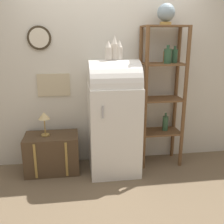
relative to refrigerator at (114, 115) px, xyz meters
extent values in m
plane|color=#7A664C|center=(0.00, -0.22, -0.78)|extent=(12.00, 12.00, 0.00)
cube|color=silver|center=(0.00, 0.35, 0.57)|extent=(7.00, 0.05, 2.70)
cylinder|color=#382D1E|center=(-0.91, 0.31, 0.97)|extent=(0.30, 0.03, 0.30)
cylinder|color=beige|center=(-0.91, 0.29, 0.97)|extent=(0.24, 0.01, 0.24)
cube|color=#C6B793|center=(-0.76, 0.31, 0.36)|extent=(0.43, 0.02, 0.30)
cube|color=white|center=(0.00, 0.00, -0.19)|extent=(0.64, 0.65, 1.17)
cylinder|color=white|center=(0.00, 0.00, 0.41)|extent=(0.63, 0.61, 0.61)
cylinder|color=#B7B7BC|center=(-0.18, -0.35, 0.14)|extent=(0.02, 0.02, 0.15)
cube|color=brown|center=(-0.82, 0.07, -0.52)|extent=(0.70, 0.43, 0.51)
cube|color=#AD8942|center=(-1.01, -0.15, -0.52)|extent=(0.03, 0.01, 0.46)
cube|color=#AD8942|center=(-0.63, -0.15, -0.52)|extent=(0.03, 0.01, 0.46)
cylinder|color=brown|center=(0.41, -0.03, 0.17)|extent=(0.05, 0.05, 1.90)
cylinder|color=brown|center=(0.94, -0.03, 0.17)|extent=(0.05, 0.05, 1.90)
cylinder|color=brown|center=(0.41, 0.28, 0.17)|extent=(0.05, 0.05, 1.90)
cylinder|color=brown|center=(0.94, 0.28, 0.17)|extent=(0.05, 0.05, 1.90)
cube|color=brown|center=(0.68, 0.12, -0.31)|extent=(0.56, 0.34, 0.02)
cube|color=brown|center=(0.68, 0.12, 0.16)|extent=(0.56, 0.34, 0.02)
cube|color=brown|center=(0.68, 0.12, 0.63)|extent=(0.56, 0.34, 0.02)
cube|color=brown|center=(0.68, 0.12, 1.11)|extent=(0.56, 0.34, 0.02)
cylinder|color=#335B3D|center=(0.84, 0.15, 0.73)|extent=(0.08, 0.08, 0.18)
cylinder|color=#335B3D|center=(0.84, 0.15, 0.84)|extent=(0.03, 0.03, 0.04)
cylinder|color=#335B3D|center=(0.76, 0.15, -0.20)|extent=(0.08, 0.08, 0.20)
cylinder|color=#335B3D|center=(0.76, 0.15, -0.07)|extent=(0.03, 0.03, 0.05)
cylinder|color=brown|center=(0.70, 0.10, 0.72)|extent=(0.06, 0.06, 0.15)
cylinder|color=brown|center=(0.70, 0.10, 0.82)|extent=(0.03, 0.03, 0.04)
cylinder|color=#335B3D|center=(0.72, 0.09, 0.74)|extent=(0.10, 0.10, 0.19)
cylinder|color=#335B3D|center=(0.72, 0.09, 0.85)|extent=(0.04, 0.04, 0.05)
cylinder|color=#AD8942|center=(0.68, 0.12, 1.14)|extent=(0.15, 0.15, 0.04)
sphere|color=#7F939E|center=(0.68, 0.12, 1.27)|extent=(0.22, 0.22, 0.22)
cylinder|color=silver|center=(-0.07, -0.01, 0.78)|extent=(0.09, 0.09, 0.15)
cone|color=silver|center=(-0.07, -0.01, 0.90)|extent=(0.08, 0.08, 0.08)
cylinder|color=silver|center=(0.01, 0.01, 0.80)|extent=(0.08, 0.08, 0.19)
cone|color=silver|center=(0.01, 0.01, 0.95)|extent=(0.07, 0.07, 0.10)
cylinder|color=silver|center=(0.07, 0.01, 0.78)|extent=(0.08, 0.08, 0.15)
cone|color=silver|center=(0.07, 0.01, 0.90)|extent=(0.07, 0.07, 0.08)
cylinder|color=#AD8942|center=(-0.89, 0.08, -0.26)|extent=(0.11, 0.11, 0.02)
cylinder|color=#AD8942|center=(-0.89, 0.08, -0.14)|extent=(0.02, 0.02, 0.21)
cone|color=#DBC184|center=(-0.89, 0.08, 0.01)|extent=(0.15, 0.15, 0.09)
camera|label=1|loc=(-0.49, -3.22, 0.99)|focal=42.00mm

